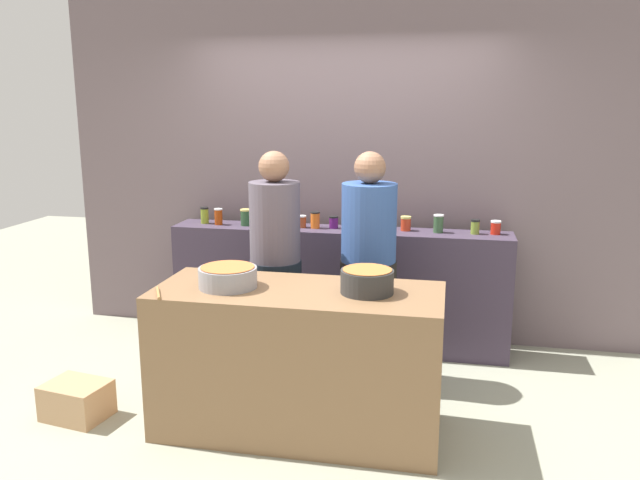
{
  "coord_description": "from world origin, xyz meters",
  "views": [
    {
      "loc": [
        0.85,
        -3.81,
        1.98
      ],
      "look_at": [
        0.0,
        0.35,
        1.05
      ],
      "focal_mm": 35.92,
      "sensor_mm": 36.0,
      "label": 1
    }
  ],
  "objects_px": {
    "preserve_jar_1": "(218,217)",
    "wooden_spoon": "(158,293)",
    "cook_with_tongs": "(276,281)",
    "preserve_jar_4": "(302,221)",
    "cook_in_cap": "(368,281)",
    "preserve_jar_0": "(205,215)",
    "preserve_jar_11": "(496,227)",
    "preserve_jar_7": "(380,225)",
    "preserve_jar_9": "(438,224)",
    "cooking_pot_center": "(367,281)",
    "preserve_jar_10": "(475,227)",
    "preserve_jar_6": "(334,222)",
    "cooking_pot_left": "(228,277)",
    "preserve_jar_2": "(246,217)",
    "preserve_jar_8": "(406,223)",
    "preserve_jar_3": "(264,219)",
    "preserve_jar_5": "(315,220)",
    "bread_crate": "(77,400)"
  },
  "relations": [
    {
      "from": "preserve_jar_7",
      "to": "preserve_jar_9",
      "type": "bearing_deg",
      "value": 11.82
    },
    {
      "from": "preserve_jar_1",
      "to": "wooden_spoon",
      "type": "height_order",
      "value": "preserve_jar_1"
    },
    {
      "from": "preserve_jar_4",
      "to": "bread_crate",
      "type": "bearing_deg",
      "value": -125.76
    },
    {
      "from": "preserve_jar_7",
      "to": "preserve_jar_9",
      "type": "xyz_separation_m",
      "value": [
        0.44,
        0.09,
        0.01
      ]
    },
    {
      "from": "preserve_jar_7",
      "to": "preserve_jar_10",
      "type": "distance_m",
      "value": 0.72
    },
    {
      "from": "preserve_jar_2",
      "to": "preserve_jar_8",
      "type": "distance_m",
      "value": 1.3
    },
    {
      "from": "preserve_jar_1",
      "to": "cooking_pot_left",
      "type": "relative_size",
      "value": 0.39
    },
    {
      "from": "preserve_jar_8",
      "to": "cook_with_tongs",
      "type": "distance_m",
      "value": 1.2
    },
    {
      "from": "wooden_spoon",
      "to": "cook_with_tongs",
      "type": "relative_size",
      "value": 0.13
    },
    {
      "from": "preserve_jar_0",
      "to": "preserve_jar_7",
      "type": "height_order",
      "value": "preserve_jar_0"
    },
    {
      "from": "preserve_jar_2",
      "to": "preserve_jar_8",
      "type": "height_order",
      "value": "preserve_jar_2"
    },
    {
      "from": "preserve_jar_6",
      "to": "preserve_jar_8",
      "type": "relative_size",
      "value": 0.86
    },
    {
      "from": "preserve_jar_0",
      "to": "cook_with_tongs",
      "type": "height_order",
      "value": "cook_with_tongs"
    },
    {
      "from": "preserve_jar_11",
      "to": "cook_with_tongs",
      "type": "xyz_separation_m",
      "value": [
        -1.52,
        -0.8,
        -0.29
      ]
    },
    {
      "from": "preserve_jar_2",
      "to": "preserve_jar_6",
      "type": "distance_m",
      "value": 0.72
    },
    {
      "from": "preserve_jar_0",
      "to": "preserve_jar_3",
      "type": "distance_m",
      "value": 0.52
    },
    {
      "from": "preserve_jar_7",
      "to": "cook_in_cap",
      "type": "bearing_deg",
      "value": -92.01
    },
    {
      "from": "preserve_jar_6",
      "to": "preserve_jar_10",
      "type": "bearing_deg",
      "value": -0.33
    },
    {
      "from": "preserve_jar_0",
      "to": "preserve_jar_2",
      "type": "distance_m",
      "value": 0.36
    },
    {
      "from": "preserve_jar_9",
      "to": "cooking_pot_center",
      "type": "bearing_deg",
      "value": -104.67
    },
    {
      "from": "preserve_jar_9",
      "to": "preserve_jar_10",
      "type": "xyz_separation_m",
      "value": [
        0.28,
        -0.0,
        -0.01
      ]
    },
    {
      "from": "preserve_jar_10",
      "to": "preserve_jar_11",
      "type": "xyz_separation_m",
      "value": [
        0.15,
        0.02,
        -0.0
      ]
    },
    {
      "from": "preserve_jar_2",
      "to": "cooking_pot_left",
      "type": "relative_size",
      "value": 0.39
    },
    {
      "from": "preserve_jar_7",
      "to": "preserve_jar_3",
      "type": "bearing_deg",
      "value": 177.2
    },
    {
      "from": "preserve_jar_8",
      "to": "cook_in_cap",
      "type": "bearing_deg",
      "value": -107.69
    },
    {
      "from": "preserve_jar_2",
      "to": "preserve_jar_11",
      "type": "relative_size",
      "value": 1.28
    },
    {
      "from": "cooking_pot_left",
      "to": "bread_crate",
      "type": "distance_m",
      "value": 1.31
    },
    {
      "from": "preserve_jar_5",
      "to": "cooking_pot_left",
      "type": "xyz_separation_m",
      "value": [
        -0.22,
        -1.44,
        -0.09
      ]
    },
    {
      "from": "cooking_pot_left",
      "to": "bread_crate",
      "type": "bearing_deg",
      "value": -173.85
    },
    {
      "from": "preserve_jar_1",
      "to": "cook_with_tongs",
      "type": "relative_size",
      "value": 0.08
    },
    {
      "from": "preserve_jar_2",
      "to": "preserve_jar_7",
      "type": "bearing_deg",
      "value": -3.42
    },
    {
      "from": "preserve_jar_3",
      "to": "preserve_jar_4",
      "type": "relative_size",
      "value": 1.25
    },
    {
      "from": "preserve_jar_4",
      "to": "cooking_pot_left",
      "type": "xyz_separation_m",
      "value": [
        -0.11,
        -1.44,
        -0.07
      ]
    },
    {
      "from": "cooking_pot_center",
      "to": "cook_with_tongs",
      "type": "distance_m",
      "value": 0.98
    },
    {
      "from": "preserve_jar_1",
      "to": "cooking_pot_center",
      "type": "xyz_separation_m",
      "value": [
        1.41,
        -1.37,
        -0.08
      ]
    },
    {
      "from": "preserve_jar_0",
      "to": "preserve_jar_4",
      "type": "distance_m",
      "value": 0.83
    },
    {
      "from": "preserve_jar_3",
      "to": "preserve_jar_4",
      "type": "height_order",
      "value": "preserve_jar_3"
    },
    {
      "from": "preserve_jar_7",
      "to": "preserve_jar_8",
      "type": "relative_size",
      "value": 1.0
    },
    {
      "from": "preserve_jar_0",
      "to": "preserve_jar_9",
      "type": "distance_m",
      "value": 1.91
    },
    {
      "from": "cook_with_tongs",
      "to": "cook_in_cap",
      "type": "xyz_separation_m",
      "value": [
        0.63,
        0.15,
        -0.01
      ]
    },
    {
      "from": "preserve_jar_6",
      "to": "cooking_pot_left",
      "type": "height_order",
      "value": "preserve_jar_6"
    },
    {
      "from": "cooking_pot_left",
      "to": "cooking_pot_center",
      "type": "height_order",
      "value": "cooking_pot_center"
    },
    {
      "from": "cook_with_tongs",
      "to": "preserve_jar_4",
      "type": "bearing_deg",
      "value": 89.08
    },
    {
      "from": "wooden_spoon",
      "to": "cook_in_cap",
      "type": "distance_m",
      "value": 1.51
    },
    {
      "from": "preserve_jar_10",
      "to": "cooking_pot_center",
      "type": "height_order",
      "value": "preserve_jar_10"
    },
    {
      "from": "preserve_jar_9",
      "to": "preserve_jar_0",
      "type": "bearing_deg",
      "value": -179.81
    },
    {
      "from": "wooden_spoon",
      "to": "cook_with_tongs",
      "type": "xyz_separation_m",
      "value": [
        0.44,
        0.9,
        -0.16
      ]
    },
    {
      "from": "preserve_jar_4",
      "to": "preserve_jar_8",
      "type": "bearing_deg",
      "value": 2.96
    },
    {
      "from": "preserve_jar_4",
      "to": "preserve_jar_7",
      "type": "relative_size",
      "value": 0.86
    },
    {
      "from": "preserve_jar_9",
      "to": "cooking_pot_center",
      "type": "xyz_separation_m",
      "value": [
        -0.37,
        -1.41,
        -0.09
      ]
    }
  ]
}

